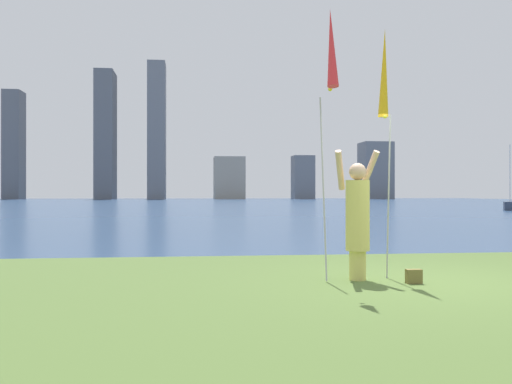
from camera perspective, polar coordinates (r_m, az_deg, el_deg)
name	(u,v)px	position (r m, az deg, el deg)	size (l,w,h in m)	color
ground	(222,206)	(59.03, -3.45, -1.37)	(120.00, 138.00, 0.12)	#4C662D
person	(357,216)	(8.58, 10.08, -2.37)	(0.71, 0.52, 1.93)	#D8CC66
kite_flag_left	(331,55)	(8.27, 7.50, 13.39)	(0.16, 0.87, 3.88)	#B2B2B7
kite_flag_right	(384,78)	(9.13, 12.67, 11.03)	(0.16, 0.41, 3.80)	#B2B2B7
bag	(414,276)	(8.50, 15.46, -8.11)	(0.22, 0.12, 0.20)	olive
sailboat_5	(510,206)	(45.61, 24.00, -1.24)	(1.67, 2.19, 4.82)	#333D51
skyline_tower_0	(14,145)	(123.00, -23.00, 4.32)	(3.30, 5.07, 21.38)	#565B66
skyline_tower_1	(106,136)	(116.59, -14.77, 5.46)	(3.53, 7.40, 25.03)	#565B66
skyline_tower_2	(157,131)	(117.21, -9.86, 6.00)	(3.47, 6.24, 27.33)	slate
skyline_tower_3	(229,178)	(117.35, -2.69, 1.40)	(6.22, 5.78, 8.58)	gray
skyline_tower_4	(303,177)	(117.47, 4.70, 1.46)	(4.23, 4.53, 8.84)	slate
skyline_tower_5	(376,171)	(121.41, 11.84, 2.10)	(6.09, 5.92, 11.72)	slate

